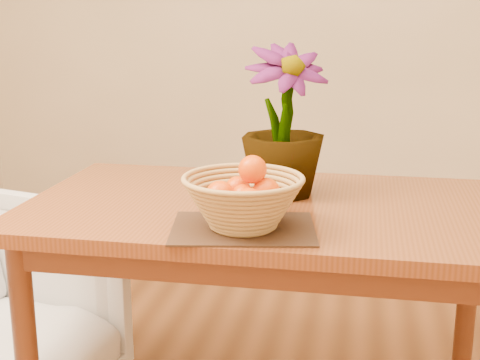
# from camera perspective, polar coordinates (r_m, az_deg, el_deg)

# --- Properties ---
(table) EXTENTS (1.40, 0.80, 0.75)m
(table) POSITION_cam_1_polar(r_m,az_deg,el_deg) (1.95, 2.50, -4.44)
(table) COLOR brown
(table) RESTS_ON floor
(placemat) EXTENTS (0.40, 0.33, 0.01)m
(placemat) POSITION_cam_1_polar(r_m,az_deg,el_deg) (1.69, 0.27, -4.15)
(placemat) COLOR #372214
(placemat) RESTS_ON table
(wicker_basket) EXTENTS (0.31, 0.31, 0.13)m
(wicker_basket) POSITION_cam_1_polar(r_m,az_deg,el_deg) (1.67, 0.27, -2.04)
(wicker_basket) COLOR #A67C45
(wicker_basket) RESTS_ON placemat
(orange_pile) EXTENTS (0.18, 0.17, 0.13)m
(orange_pile) POSITION_cam_1_polar(r_m,az_deg,el_deg) (1.67, 0.43, -0.81)
(orange_pile) COLOR #DD5703
(orange_pile) RESTS_ON wicker_basket
(potted_plant) EXTENTS (0.34, 0.34, 0.45)m
(potted_plant) POSITION_cam_1_polar(r_m,az_deg,el_deg) (1.97, 3.74, 5.03)
(potted_plant) COLOR #164714
(potted_plant) RESTS_ON table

